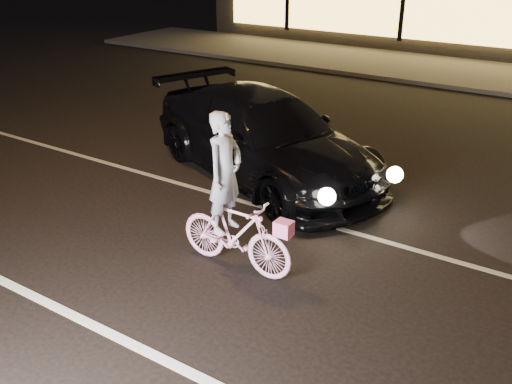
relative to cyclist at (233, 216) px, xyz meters
The scene contains 4 objects.
ground 1.58m from the cyclist, 13.82° to the right, with size 90.00×90.00×0.00m, color black.
lane_stripe_far 2.27m from the cyclist, 50.69° to the left, with size 60.00×0.10×0.01m, color gray.
cyclist is the anchor object (origin of this frame).
sedan 3.06m from the cyclist, 115.19° to the left, with size 5.39×3.75×1.45m.
Camera 1 is at (2.29, -4.77, 3.90)m, focal length 40.00 mm.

